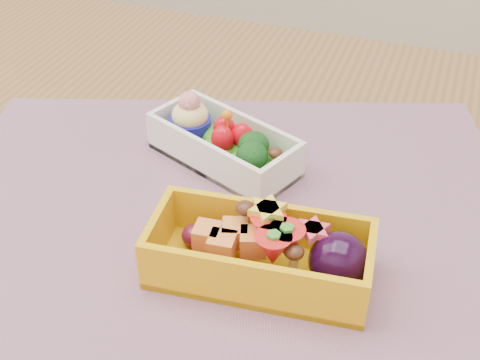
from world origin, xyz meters
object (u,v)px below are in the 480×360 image
(bento_yellow, at_px, (265,253))
(table, at_px, (241,280))
(bento_white, at_px, (223,144))
(placemat, at_px, (230,215))

(bento_yellow, bearing_deg, table, 115.29)
(bento_white, relative_size, bento_yellow, 0.91)
(table, height_order, bento_white, bento_white)
(bento_yellow, bearing_deg, bento_white, 116.75)
(table, xyz_separation_m, bento_yellow, (0.05, -0.08, 0.13))
(table, height_order, bento_yellow, bento_yellow)
(table, relative_size, bento_white, 7.20)
(placemat, relative_size, bento_white, 3.17)
(bento_white, bearing_deg, table, -33.34)
(table, relative_size, placemat, 2.27)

